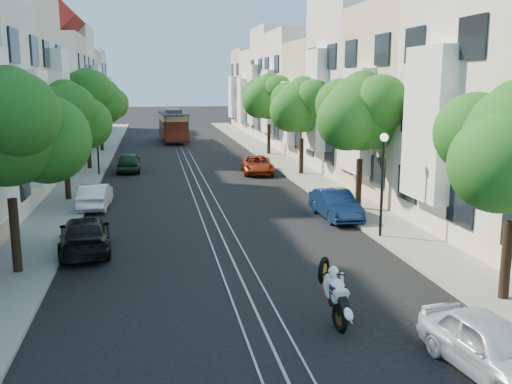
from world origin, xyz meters
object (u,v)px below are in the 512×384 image
lamp_east (383,169)px  sportbike_rider (334,291)px  tree_w_d (100,100)px  cable_car (173,124)px  parked_car_w_far (128,162)px  parked_car_e_mid (336,204)px  tree_e_c (303,107)px  parked_car_w_near (85,235)px  tree_w_a (8,132)px  tree_w_c (87,99)px  parked_car_e_far (258,165)px  parked_car_e_near (491,346)px  tree_w_b (65,118)px  parked_car_w_mid (95,196)px  tree_e_d (270,98)px  tree_e_b (363,114)px  lamp_west (97,134)px

lamp_east → sportbike_rider: size_ratio=2.14×
lamp_east → tree_w_d: bearing=112.8°
cable_car → parked_car_w_far: cable_car is taller
lamp_east → parked_car_e_mid: size_ratio=1.04×
tree_w_d → tree_e_c: bearing=-48.0°
parked_car_w_near → tree_w_a: bearing=45.7°
parked_car_w_far → parked_car_e_mid: bearing=121.4°
tree_w_c → parked_car_e_far: 12.94m
tree_w_d → cable_car: tree_w_d is taller
parked_car_w_near → parked_car_e_near: bearing=125.5°
tree_w_b → parked_car_w_mid: (1.54, -2.07, -3.77)m
parked_car_e_near → parked_car_e_far: parked_car_e_near is taller
tree_w_a → tree_w_c: size_ratio=0.94×
parked_car_e_near → parked_car_w_mid: size_ratio=1.01×
tree_e_d → parked_car_e_near: (-2.86, -37.72, -4.22)m
parked_car_e_near → tree_e_b: bearing=72.4°
tree_w_c → tree_w_a: bearing=-90.0°
lamp_east → parked_car_w_mid: size_ratio=1.09×
tree_e_c → tree_w_c: 15.25m
tree_w_a → cable_car: size_ratio=0.81×
tree_e_c → cable_car: (-7.76, 23.11, -2.76)m
tree_w_c → sportbike_rider: tree_w_c is taller
tree_e_b → parked_car_e_far: 13.20m
tree_w_b → parked_car_w_near: (1.85, -9.67, -3.74)m
tree_w_d → tree_w_a: bearing=-90.0°
tree_w_d → parked_car_e_near: (11.54, -42.72, -3.95)m
cable_car → parked_car_w_far: 19.89m
parked_car_w_near → tree_e_d: bearing=-121.0°
tree_w_b → tree_w_d: size_ratio=0.96×
tree_e_b → tree_w_d: 30.60m
lamp_east → parked_car_w_far: size_ratio=1.03×
tree_w_b → lamp_east: (13.44, -9.98, -1.55)m
tree_e_d → cable_car: bearing=122.6°
tree_e_b → lamp_east: (-0.96, -4.98, -1.89)m
tree_w_b → parked_car_e_mid: size_ratio=1.56×
cable_car → parked_car_w_near: size_ratio=1.82×
tree_e_b → parked_car_w_far: bearing=128.5°
parked_car_w_far → tree_e_c: bearing=162.0°
tree_e_d → parked_car_w_mid: (-12.86, -19.07, -4.24)m
tree_w_d → sportbike_rider: size_ratio=3.36×
lamp_west → parked_car_w_near: lamp_west is taller
tree_w_b → tree_e_d: bearing=49.7°
lamp_east → parked_car_w_far: lamp_east is taller
parked_car_e_near → tree_w_a: bearing=135.6°
sportbike_rider → parked_car_w_mid: size_ratio=0.51×
lamp_east → parked_car_w_near: lamp_east is taller
tree_e_b → tree_e_c: (-0.00, 11.00, -0.13)m
lamp_west → parked_car_e_near: 30.75m
tree_w_c → parked_car_w_near: bearing=-84.9°
parked_car_w_far → sportbike_rider: bearing=102.3°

